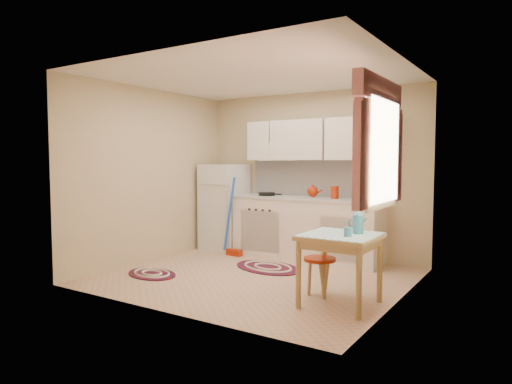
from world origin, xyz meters
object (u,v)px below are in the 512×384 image
Objects in this scene: fridge at (224,207)px; base_cabinets at (306,229)px; table at (340,270)px; stool at (319,277)px.

base_cabinets is at bearing 1.94° from fridge.
base_cabinets is 3.12× the size of table.
fridge reaches higher than stool.
fridge is 0.62× the size of base_cabinets.
fridge is 1.94× the size of table.
stool is at bearing -32.75° from fridge.
table is (2.73, -1.74, -0.34)m from fridge.
fridge is 3.33× the size of stool.
fridge is 2.93m from stool.
fridge is 1.50m from base_cabinets.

